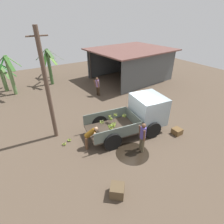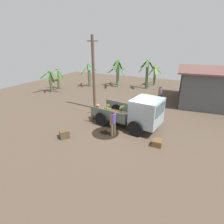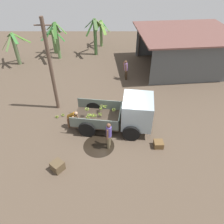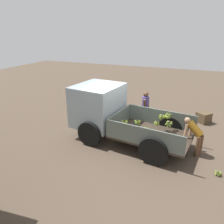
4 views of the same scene
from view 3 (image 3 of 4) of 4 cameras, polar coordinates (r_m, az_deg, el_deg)
ground at (r=13.28m, az=1.62°, el=-4.36°), size 36.00×36.00×0.00m
mud_patch_0 at (r=12.30m, az=-3.47°, el=-8.79°), size 1.73×1.73×0.01m
cargo_truck at (r=12.65m, az=4.72°, el=-0.20°), size 4.82×2.68×2.14m
warehouse_shed at (r=20.31m, az=19.81°, el=16.91°), size 8.49×7.28×3.15m
utility_pole at (r=13.83m, az=-15.70°, el=11.14°), size 0.96×0.22×5.91m
banana_palm_1 at (r=21.75m, az=-23.91°, el=15.02°), size 2.58×2.26×2.85m
banana_palm_2 at (r=24.14m, az=-2.85°, el=20.01°), size 1.63×2.93×2.67m
banana_palm_3 at (r=21.95m, az=-4.38°, el=19.14°), size 2.49×2.42×3.44m
banana_palm_4 at (r=23.13m, az=-14.95°, el=17.73°), size 2.37×2.52×2.50m
banana_palm_5 at (r=21.70m, az=-14.15°, el=17.81°), size 1.95×2.54×3.38m
person_foreground_visitor at (r=11.60m, az=-0.85°, el=-5.85°), size 0.36×0.63×1.66m
person_worker_loading at (r=13.10m, az=-10.45°, el=-1.45°), size 0.75×0.64×1.29m
person_bystander_near_shed at (r=17.80m, az=3.64°, el=11.16°), size 0.45×0.63×1.62m
banana_bunch_on_ground_0 at (r=14.51m, az=-12.69°, el=-0.73°), size 0.22×0.22×0.15m
banana_bunch_on_ground_1 at (r=14.47m, az=-14.21°, el=-1.13°), size 0.23×0.23×0.16m
wooden_crate_0 at (r=11.39m, az=-14.04°, el=-13.55°), size 0.77×0.77×0.49m
wooden_crate_1 at (r=12.39m, az=12.03°, el=-8.20°), size 0.52×0.52×0.35m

